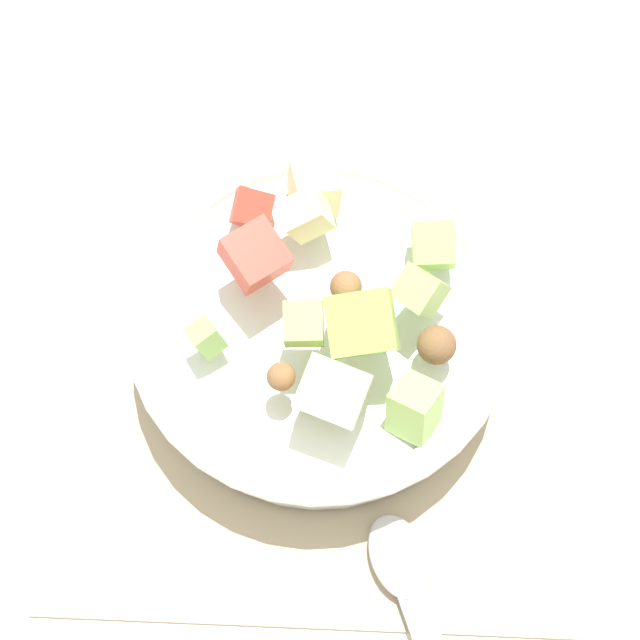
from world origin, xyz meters
name	(u,v)px	position (x,y,z in m)	size (l,w,h in m)	color
ground_plane	(321,323)	(0.00, 0.00, 0.00)	(2.40, 2.40, 0.00)	silver
placemat	(321,321)	(0.00, 0.00, 0.00)	(0.43, 0.36, 0.01)	tan
salad_bowl	(321,324)	(-0.02, 0.00, 0.04)	(0.26, 0.26, 0.12)	white
serving_spoon	(420,619)	(-0.21, -0.07, 0.01)	(0.20, 0.10, 0.01)	#B7B7BC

